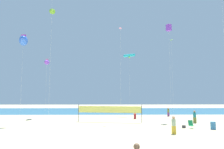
{
  "coord_description": "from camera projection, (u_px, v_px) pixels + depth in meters",
  "views": [
    {
      "loc": [
        -2.02,
        -19.45,
        3.67
      ],
      "look_at": [
        -1.58,
        10.71,
        6.84
      ],
      "focal_mm": 31.85,
      "sensor_mm": 36.0,
      "label": 1
    }
  ],
  "objects": [
    {
      "name": "beachgoer_olive_shirt",
      "position": [
        168.0,
        112.0,
        34.77
      ],
      "size": [
        0.35,
        0.35,
        1.53
      ],
      "rotation": [
        0.0,
        0.0,
        3.61
      ],
      "color": "#7A3872",
      "rests_on": "ground"
    },
    {
      "name": "volleyball_net",
      "position": [
        109.0,
        110.0,
        27.38
      ],
      "size": [
        8.79,
        1.54,
        2.4
      ],
      "color": "#4C4C51",
      "rests_on": "ground"
    },
    {
      "name": "kite_violet_box",
      "position": [
        169.0,
        28.0,
        30.79
      ],
      "size": [
        0.84,
        0.84,
        14.62
      ],
      "color": "silver",
      "rests_on": "ground"
    },
    {
      "name": "ground_plane",
      "position": [
        130.0,
        134.0,
        18.98
      ],
      "size": [
        120.0,
        120.0,
        0.0
      ],
      "primitive_type": "plane",
      "color": "beige"
    },
    {
      "name": "kite_violet_inflatable",
      "position": [
        47.0,
        62.0,
        33.91
      ],
      "size": [
        1.05,
        2.35,
        9.9
      ],
      "color": "silver",
      "rests_on": "ground"
    },
    {
      "name": "ocean_band",
      "position": [
        118.0,
        111.0,
        47.5
      ],
      "size": [
        120.0,
        20.0,
        0.01
      ],
      "primitive_type": "cube",
      "color": "teal",
      "rests_on": "ground"
    },
    {
      "name": "beach_handbag",
      "position": [
        184.0,
        127.0,
        22.38
      ],
      "size": [
        0.37,
        0.19,
        0.3
      ],
      "primitive_type": "cube",
      "color": "#2D2D33",
      "rests_on": "ground"
    },
    {
      "name": "kite_blue_inflatable",
      "position": [
        23.0,
        41.0,
        23.94
      ],
      "size": [
        1.97,
        2.98,
        10.99
      ],
      "color": "silver",
      "rests_on": "ground"
    },
    {
      "name": "trash_barrel",
      "position": [
        213.0,
        126.0,
        21.53
      ],
      "size": [
        0.55,
        0.55,
        0.81
      ],
      "primitive_type": "cylinder",
      "color": "teal",
      "rests_on": "ground"
    },
    {
      "name": "beachgoer_sage_shirt",
      "position": [
        174.0,
        124.0,
        18.98
      ],
      "size": [
        0.39,
        0.39,
        1.7
      ],
      "rotation": [
        0.0,
        0.0,
        5.85
      ],
      "color": "gold",
      "rests_on": "ground"
    },
    {
      "name": "kite_pink_diamond",
      "position": [
        121.0,
        35.0,
        29.14
      ],
      "size": [
        0.5,
        0.5,
        13.68
      ],
      "color": "silver",
      "rests_on": "ground"
    },
    {
      "name": "kite_lime_delta",
      "position": [
        52.0,
        11.0,
        40.58
      ],
      "size": [
        1.22,
        0.64,
        21.43
      ],
      "color": "silver",
      "rests_on": "ground"
    },
    {
      "name": "beachgoer_coral_shirt",
      "position": [
        135.0,
        113.0,
        31.16
      ],
      "size": [
        0.37,
        0.37,
        1.62
      ],
      "rotation": [
        0.0,
        0.0,
        5.83
      ],
      "color": "maroon",
      "rests_on": "ground"
    },
    {
      "name": "kite_cyan_tube",
      "position": [
        129.0,
        56.0,
        38.17
      ],
      "size": [
        2.22,
        1.51,
        11.57
      ],
      "color": "silver",
      "rests_on": "ground"
    },
    {
      "name": "folding_beach_chair",
      "position": [
        191.0,
        124.0,
        22.14
      ],
      "size": [
        0.52,
        0.65,
        0.89
      ],
      "rotation": [
        0.0,
        0.0,
        0.77
      ],
      "color": "#1E8C4C",
      "rests_on": "ground"
    },
    {
      "name": "beachgoer_teal_shirt",
      "position": [
        195.0,
        116.0,
        26.52
      ],
      "size": [
        0.38,
        0.38,
        1.67
      ],
      "rotation": [
        0.0,
        0.0,
        1.09
      ],
      "color": "olive",
      "rests_on": "ground"
    },
    {
      "name": "kite_lime_diamond",
      "position": [
        171.0,
        42.0,
        36.75
      ],
      "size": [
        0.63,
        0.63,
        14.11
      ],
      "color": "silver",
      "rests_on": "ground"
    }
  ]
}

